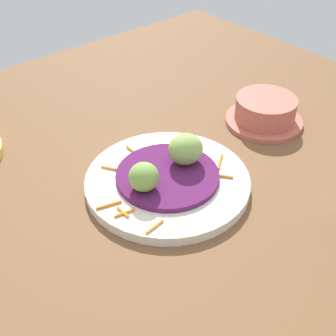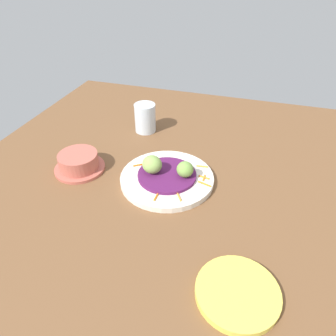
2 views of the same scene
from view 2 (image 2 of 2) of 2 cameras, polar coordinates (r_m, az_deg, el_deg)
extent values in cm
cube|color=brown|center=(81.85, 0.52, -1.51)|extent=(110.00, 110.00, 2.00)
cylinder|color=silver|center=(78.10, 0.08, -2.00)|extent=(23.70, 23.70, 1.50)
cylinder|color=#51194C|center=(77.39, 0.08, -1.32)|extent=(14.83, 14.83, 0.82)
cylinder|color=orange|center=(81.75, -5.22, 0.63)|extent=(3.21, 2.48, 0.40)
cylinder|color=orange|center=(77.56, 6.69, -1.71)|extent=(2.87, 0.97, 0.40)
cylinder|color=orange|center=(81.30, 6.35, 0.32)|extent=(3.06, 0.76, 0.40)
cylinder|color=orange|center=(71.59, -2.48, -5.23)|extent=(0.47, 2.88, 0.40)
cylinder|color=orange|center=(83.36, -3.28, 1.51)|extent=(1.65, 2.03, 0.40)
cylinder|color=orange|center=(77.36, 6.71, -1.83)|extent=(0.40, 2.37, 0.40)
cylinder|color=orange|center=(75.49, 6.81, -2.94)|extent=(3.51, 1.37, 0.40)
cylinder|color=orange|center=(71.61, 1.99, -5.20)|extent=(2.24, 3.22, 0.40)
ellipsoid|color=#759E47|center=(75.40, 3.18, -0.25)|extent=(5.00, 4.98, 3.99)
ellipsoid|color=#84A851|center=(76.56, -2.97, 0.66)|extent=(6.36, 6.10, 4.58)
cylinder|color=#E0CC4C|center=(57.97, 12.76, -21.64)|extent=(14.61, 14.61, 1.39)
cylinder|color=#B75B4C|center=(85.72, -16.01, 0.00)|extent=(13.30, 13.30, 0.80)
cylinder|color=#B75B4C|center=(84.38, -16.28, 1.32)|extent=(10.33, 10.33, 4.01)
cylinder|color=silver|center=(98.78, -4.26, 9.26)|extent=(6.65, 6.65, 9.04)
camera|label=1|loc=(0.99, 29.42, 28.73)|focal=48.89mm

